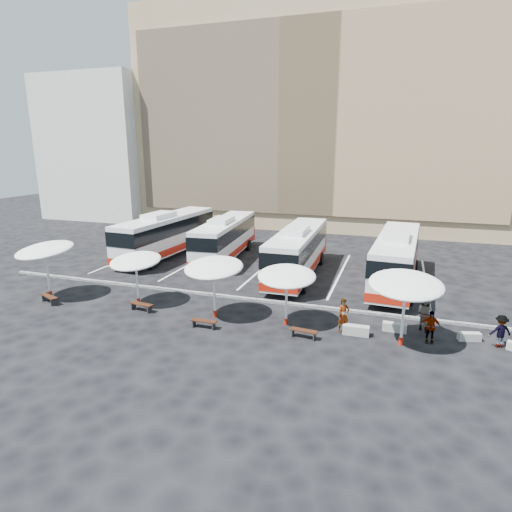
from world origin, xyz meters
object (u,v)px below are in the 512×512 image
(conc_bench_1, at_px, (395,327))
(passenger_1, at_px, (426,313))
(sunshade_2, at_px, (214,268))
(passenger_3, at_px, (500,331))
(bus_0, at_px, (167,233))
(wood_bench_2, at_px, (204,322))
(sunshade_3, at_px, (287,276))
(wood_bench_0, at_px, (49,297))
(sunshade_4, at_px, (406,285))
(bus_3, at_px, (396,257))
(bus_2, at_px, (298,250))
(passenger_0, at_px, (344,315))
(sunshade_0, at_px, (45,250))
(conc_bench_2, at_px, (469,337))
(passenger_2, at_px, (430,327))
(bus_1, at_px, (225,237))
(conc_bench_0, at_px, (356,330))
(sunshade_1, at_px, (136,261))
(wood_bench_1, at_px, (141,305))
(wood_bench_3, at_px, (304,332))

(conc_bench_1, distance_m, passenger_1, 1.76)
(sunshade_2, height_order, passenger_3, sunshade_2)
(bus_0, xyz_separation_m, wood_bench_2, (9.64, -13.07, -1.67))
(sunshade_3, bearing_deg, passenger_3, 3.88)
(passenger_3, bearing_deg, wood_bench_0, -11.44)
(sunshade_4, bearing_deg, bus_3, 92.96)
(bus_2, bearing_deg, passenger_0, -64.95)
(bus_2, relative_size, sunshade_0, 2.61)
(conc_bench_2, bearing_deg, passenger_2, -155.68)
(sunshade_2, bearing_deg, conc_bench_2, 5.33)
(passenger_0, height_order, passenger_2, passenger_0)
(bus_1, relative_size, conc_bench_0, 8.80)
(sunshade_3, xyz_separation_m, wood_bench_0, (-14.52, -1.44, -2.35))
(bus_3, relative_size, sunshade_3, 3.27)
(bus_0, relative_size, sunshade_0, 2.74)
(wood_bench_2, bearing_deg, passenger_1, 17.08)
(sunshade_0, relative_size, sunshade_1, 1.43)
(passenger_2, bearing_deg, wood_bench_1, -178.78)
(bus_2, height_order, conc_bench_0, bus_2)
(wood_bench_1, bearing_deg, sunshade_2, 7.01)
(bus_2, distance_m, passenger_3, 14.60)
(conc_bench_1, relative_size, passenger_1, 0.64)
(passenger_3, bearing_deg, sunshade_2, -12.70)
(conc_bench_1, bearing_deg, bus_3, 91.28)
(bus_3, bearing_deg, bus_2, -176.24)
(bus_0, relative_size, conc_bench_0, 9.48)
(bus_0, xyz_separation_m, bus_1, (5.12, 0.82, -0.15))
(bus_2, distance_m, sunshade_1, 11.90)
(sunshade_0, xyz_separation_m, passenger_3, (25.59, 1.25, -2.26))
(sunshade_3, bearing_deg, passenger_0, 1.16)
(bus_1, height_order, sunshade_1, bus_1)
(passenger_2, bearing_deg, bus_1, 140.61)
(conc_bench_1, bearing_deg, bus_0, 151.73)
(passenger_1, height_order, passenger_3, passenger_1)
(sunshade_1, xyz_separation_m, passenger_2, (16.49, -0.08, -1.86))
(wood_bench_2, relative_size, passenger_1, 0.75)
(wood_bench_2, distance_m, conc_bench_2, 13.36)
(sunshade_0, height_order, sunshade_1, sunshade_0)
(bus_3, height_order, passenger_2, bus_3)
(sunshade_4, height_order, passenger_0, sunshade_4)
(bus_1, bearing_deg, wood_bench_2, -77.14)
(bus_0, relative_size, sunshade_1, 3.91)
(sunshade_1, bearing_deg, sunshade_3, -1.38)
(bus_3, relative_size, sunshade_4, 3.05)
(bus_2, bearing_deg, conc_bench_1, -50.76)
(sunshade_3, bearing_deg, wood_bench_3, -46.45)
(wood_bench_0, height_order, passenger_1, passenger_1)
(sunshade_4, distance_m, conc_bench_1, 3.22)
(bus_0, bearing_deg, bus_3, -2.76)
(bus_0, distance_m, bus_3, 19.11)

